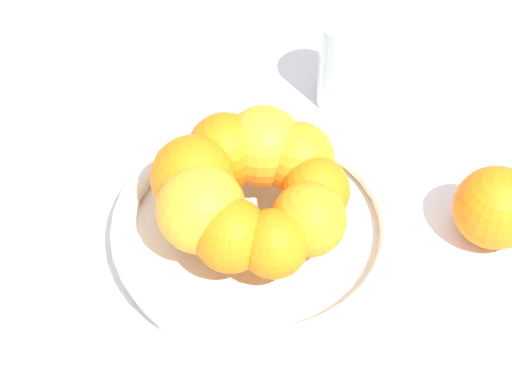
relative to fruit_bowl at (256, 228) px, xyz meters
name	(u,v)px	position (x,y,z in m)	size (l,w,h in m)	color
ground_plane	(256,240)	(0.00, 0.00, -0.02)	(4.00, 4.00, 0.00)	silver
fruit_bowl	(256,228)	(0.00, 0.00, 0.00)	(0.28, 0.28, 0.03)	silver
orange_pile	(248,187)	(0.01, -0.01, 0.06)	(0.19, 0.19, 0.08)	orange
stray_orange	(496,208)	(-0.23, 0.02, 0.02)	(0.08, 0.08, 0.08)	orange
drinking_glass	(349,63)	(-0.12, -0.19, 0.04)	(0.07, 0.07, 0.11)	silver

